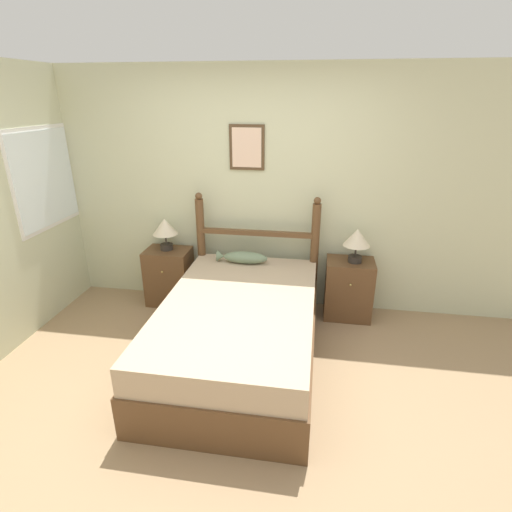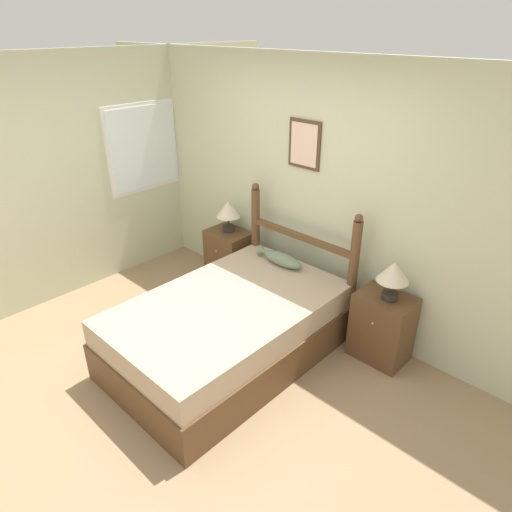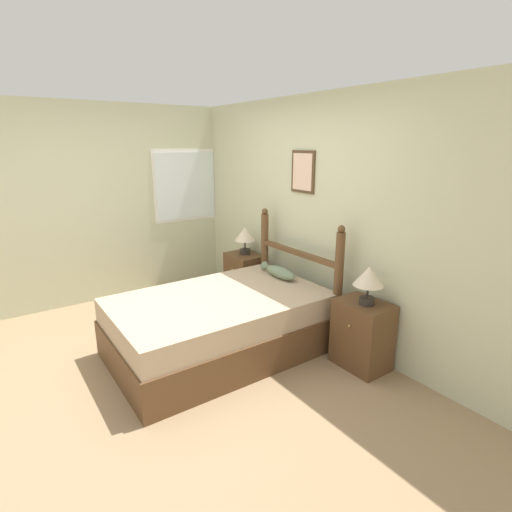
{
  "view_description": "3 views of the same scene",
  "coord_description": "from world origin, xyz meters",
  "px_view_note": "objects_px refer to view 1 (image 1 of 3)",
  "views": [
    {
      "loc": [
        0.68,
        -2.43,
        2.25
      ],
      "look_at": [
        0.14,
        0.93,
        0.87
      ],
      "focal_mm": 28.0,
      "sensor_mm": 36.0,
      "label": 1
    },
    {
      "loc": [
        2.54,
        -1.72,
        2.77
      ],
      "look_at": [
        0.02,
        0.93,
        0.89
      ],
      "focal_mm": 32.0,
      "sensor_mm": 36.0,
      "label": 2
    },
    {
      "loc": [
        3.25,
        -1.27,
        2.06
      ],
      "look_at": [
        0.06,
        0.96,
        0.95
      ],
      "focal_mm": 28.0,
      "sensor_mm": 36.0,
      "label": 3
    }
  ],
  "objects_px": {
    "bed": "(239,332)",
    "table_lamp_right": "(357,239)",
    "nightstand_left": "(169,276)",
    "nightstand_right": "(348,289)",
    "fish_pillow": "(243,257)",
    "table_lamp_left": "(165,228)"
  },
  "relations": [
    {
      "from": "nightstand_right",
      "to": "table_lamp_left",
      "type": "relative_size",
      "value": 1.81
    },
    {
      "from": "nightstand_left",
      "to": "table_lamp_right",
      "type": "relative_size",
      "value": 1.81
    },
    {
      "from": "bed",
      "to": "table_lamp_right",
      "type": "distance_m",
      "value": 1.52
    },
    {
      "from": "bed",
      "to": "fish_pillow",
      "type": "bearing_deg",
      "value": 98.04
    },
    {
      "from": "bed",
      "to": "table_lamp_left",
      "type": "bearing_deg",
      "value": 136.16
    },
    {
      "from": "nightstand_left",
      "to": "nightstand_right",
      "type": "relative_size",
      "value": 1.0
    },
    {
      "from": "table_lamp_left",
      "to": "table_lamp_right",
      "type": "relative_size",
      "value": 1.0
    },
    {
      "from": "bed",
      "to": "table_lamp_right",
      "type": "height_order",
      "value": "table_lamp_right"
    },
    {
      "from": "nightstand_right",
      "to": "fish_pillow",
      "type": "bearing_deg",
      "value": -174.14
    },
    {
      "from": "nightstand_left",
      "to": "nightstand_right",
      "type": "xyz_separation_m",
      "value": [
        2.0,
        0.0,
        0.0
      ]
    },
    {
      "from": "table_lamp_left",
      "to": "table_lamp_right",
      "type": "height_order",
      "value": "same"
    },
    {
      "from": "table_lamp_left",
      "to": "fish_pillow",
      "type": "distance_m",
      "value": 0.93
    },
    {
      "from": "nightstand_right",
      "to": "fish_pillow",
      "type": "relative_size",
      "value": 1.2
    },
    {
      "from": "fish_pillow",
      "to": "bed",
      "type": "bearing_deg",
      "value": -81.96
    },
    {
      "from": "bed",
      "to": "table_lamp_left",
      "type": "xyz_separation_m",
      "value": [
        -1.01,
        0.97,
        0.6
      ]
    },
    {
      "from": "table_lamp_right",
      "to": "bed",
      "type": "bearing_deg",
      "value": -137.79
    },
    {
      "from": "nightstand_right",
      "to": "fish_pillow",
      "type": "xyz_separation_m",
      "value": [
        -1.12,
        -0.12,
        0.34
      ]
    },
    {
      "from": "nightstand_right",
      "to": "table_lamp_right",
      "type": "distance_m",
      "value": 0.57
    },
    {
      "from": "nightstand_right",
      "to": "bed",
      "type": "bearing_deg",
      "value": -136.38
    },
    {
      "from": "nightstand_left",
      "to": "table_lamp_left",
      "type": "bearing_deg",
      "value": 119.97
    },
    {
      "from": "fish_pillow",
      "to": "nightstand_left",
      "type": "bearing_deg",
      "value": 172.58
    },
    {
      "from": "nightstand_right",
      "to": "nightstand_left",
      "type": "bearing_deg",
      "value": 180.0
    }
  ]
}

